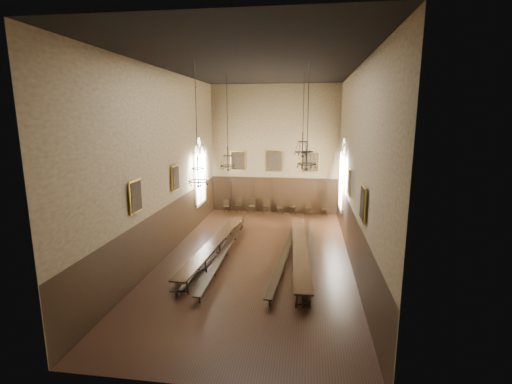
% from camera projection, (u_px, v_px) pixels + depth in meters
% --- Properties ---
extents(floor, '(9.00, 18.00, 0.02)m').
position_uv_depth(floor, '(257.00, 258.00, 18.22)').
color(floor, black).
rests_on(floor, ground).
extents(ceiling, '(9.00, 18.00, 0.02)m').
position_uv_depth(ceiling, '(257.00, 66.00, 16.41)').
color(ceiling, black).
rests_on(ceiling, ground).
extents(wall_back, '(9.00, 0.02, 9.00)m').
position_uv_depth(wall_back, '(274.00, 150.00, 26.06)').
color(wall_back, '#8E7757').
rests_on(wall_back, ground).
extents(wall_front, '(9.00, 0.02, 9.00)m').
position_uv_depth(wall_front, '(204.00, 218.00, 8.57)').
color(wall_front, '#8E7757').
rests_on(wall_front, ground).
extents(wall_left, '(0.02, 18.00, 9.00)m').
position_uv_depth(wall_left, '(165.00, 165.00, 17.93)').
color(wall_left, '#8E7757').
rests_on(wall_left, ground).
extents(wall_right, '(0.02, 18.00, 9.00)m').
position_uv_depth(wall_right, '(356.00, 169.00, 16.70)').
color(wall_right, '#8E7757').
rests_on(wall_right, ground).
extents(wainscot_panelling, '(9.00, 18.00, 2.50)m').
position_uv_depth(wainscot_panelling, '(257.00, 233.00, 17.96)').
color(wainscot_panelling, black).
rests_on(wainscot_panelling, floor).
extents(table_left, '(1.27, 9.56, 0.74)m').
position_uv_depth(table_left, '(216.00, 248.00, 18.51)').
color(table_left, black).
rests_on(table_left, floor).
extents(table_right, '(1.18, 9.96, 0.78)m').
position_uv_depth(table_right, '(300.00, 253.00, 17.73)').
color(table_right, black).
rests_on(table_right, floor).
extents(bench_left_outer, '(0.34, 9.22, 0.41)m').
position_uv_depth(bench_left_outer, '(205.00, 251.00, 18.31)').
color(bench_left_outer, black).
rests_on(bench_left_outer, floor).
extents(bench_left_inner, '(0.43, 10.39, 0.47)m').
position_uv_depth(bench_left_inner, '(226.00, 250.00, 18.35)').
color(bench_left_inner, black).
rests_on(bench_left_inner, floor).
extents(bench_right_inner, '(1.05, 10.67, 0.48)m').
position_uv_depth(bench_right_inner, '(287.00, 251.00, 18.20)').
color(bench_right_inner, black).
rests_on(bench_right_inner, floor).
extents(bench_right_outer, '(0.62, 10.38, 0.47)m').
position_uv_depth(bench_right_outer, '(311.00, 253.00, 18.04)').
color(bench_right_outer, black).
rests_on(bench_right_outer, floor).
extents(chair_0, '(0.50, 0.50, 0.89)m').
position_uv_depth(chair_0, '(226.00, 208.00, 26.86)').
color(chair_0, black).
rests_on(chair_0, floor).
extents(chair_1, '(0.55, 0.55, 1.03)m').
position_uv_depth(chair_1, '(239.00, 208.00, 26.84)').
color(chair_1, black).
rests_on(chair_1, floor).
extents(chair_2, '(0.53, 0.53, 1.03)m').
position_uv_depth(chair_2, '(251.00, 208.00, 26.65)').
color(chair_2, black).
rests_on(chair_2, floor).
extents(chair_3, '(0.49, 0.49, 1.02)m').
position_uv_depth(chair_3, '(266.00, 209.00, 26.54)').
color(chair_3, black).
rests_on(chair_3, floor).
extents(chair_4, '(0.39, 0.39, 0.86)m').
position_uv_depth(chair_4, '(280.00, 210.00, 26.35)').
color(chair_4, black).
rests_on(chair_4, floor).
extents(chair_5, '(0.45, 0.45, 0.98)m').
position_uv_depth(chair_5, '(293.00, 210.00, 26.32)').
color(chair_5, black).
rests_on(chair_5, floor).
extents(chair_6, '(0.50, 0.50, 1.00)m').
position_uv_depth(chair_6, '(308.00, 210.00, 26.17)').
color(chair_6, black).
rests_on(chair_6, floor).
extents(chair_7, '(0.41, 0.41, 0.91)m').
position_uv_depth(chair_7, '(325.00, 211.00, 25.96)').
color(chair_7, black).
rests_on(chair_7, floor).
extents(chandelier_back_left, '(0.84, 0.84, 4.94)m').
position_uv_depth(chandelier_back_left, '(228.00, 160.00, 19.78)').
color(chandelier_back_left, black).
rests_on(chandelier_back_left, ceiling).
extents(chandelier_back_right, '(0.85, 0.85, 4.21)m').
position_uv_depth(chandelier_back_right, '(303.00, 147.00, 19.75)').
color(chandelier_back_right, black).
rests_on(chandelier_back_right, ceiling).
extents(chandelier_front_left, '(0.83, 0.83, 5.01)m').
position_uv_depth(chandelier_front_left, '(198.00, 173.00, 15.57)').
color(chandelier_front_left, black).
rests_on(chandelier_front_left, ceiling).
extents(chandelier_front_right, '(0.77, 0.77, 4.22)m').
position_uv_depth(chandelier_front_right, '(307.00, 156.00, 14.91)').
color(chandelier_front_right, black).
rests_on(chandelier_front_right, ceiling).
extents(portrait_back_0, '(1.10, 0.12, 1.40)m').
position_uv_depth(portrait_back_0, '(238.00, 161.00, 26.44)').
color(portrait_back_0, gold).
rests_on(portrait_back_0, wall_back).
extents(portrait_back_1, '(1.10, 0.12, 1.40)m').
position_uv_depth(portrait_back_1, '(274.00, 161.00, 26.09)').
color(portrait_back_1, gold).
rests_on(portrait_back_1, wall_back).
extents(portrait_back_2, '(1.10, 0.12, 1.40)m').
position_uv_depth(portrait_back_2, '(311.00, 162.00, 25.74)').
color(portrait_back_2, gold).
rests_on(portrait_back_2, wall_back).
extents(portrait_left_0, '(0.12, 1.00, 1.30)m').
position_uv_depth(portrait_left_0, '(175.00, 178.00, 19.04)').
color(portrait_left_0, gold).
rests_on(portrait_left_0, wall_left).
extents(portrait_left_1, '(0.12, 1.00, 1.30)m').
position_uv_depth(portrait_left_1, '(136.00, 196.00, 14.67)').
color(portrait_left_1, gold).
rests_on(portrait_left_1, wall_left).
extents(portrait_right_0, '(0.12, 1.00, 1.30)m').
position_uv_depth(portrait_right_0, '(350.00, 182.00, 17.85)').
color(portrait_right_0, gold).
rests_on(portrait_right_0, wall_right).
extents(portrait_right_1, '(0.12, 1.00, 1.30)m').
position_uv_depth(portrait_right_1, '(363.00, 203.00, 13.48)').
color(portrait_right_1, gold).
rests_on(portrait_right_1, wall_right).
extents(window_right, '(0.20, 2.20, 4.60)m').
position_uv_depth(window_right, '(342.00, 174.00, 22.27)').
color(window_right, white).
rests_on(window_right, wall_right).
extents(window_left, '(0.20, 2.20, 4.60)m').
position_uv_depth(window_left, '(200.00, 171.00, 23.47)').
color(window_left, white).
rests_on(window_left, wall_left).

